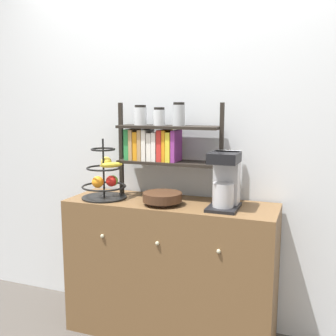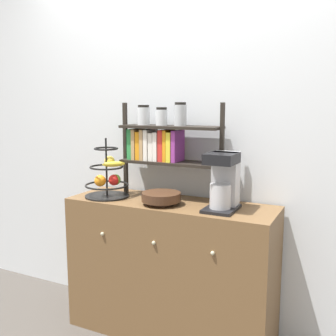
{
  "view_description": "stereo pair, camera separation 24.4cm",
  "coord_description": "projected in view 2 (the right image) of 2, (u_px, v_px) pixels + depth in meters",
  "views": [
    {
      "loc": [
        0.82,
        -2.04,
        1.49
      ],
      "look_at": [
        -0.02,
        0.22,
        1.11
      ],
      "focal_mm": 42.0,
      "sensor_mm": 36.0,
      "label": 1
    },
    {
      "loc": [
        1.05,
        -1.95,
        1.49
      ],
      "look_at": [
        -0.02,
        0.22,
        1.11
      ],
      "focal_mm": 42.0,
      "sensor_mm": 36.0,
      "label": 2
    }
  ],
  "objects": [
    {
      "name": "fruit_stand",
      "position": [
        108.0,
        178.0,
        2.59
      ],
      "size": [
        0.29,
        0.29,
        0.39
      ],
      "color": "black",
      "rests_on": "sideboard"
    },
    {
      "name": "sideboard",
      "position": [
        170.0,
        269.0,
        2.54
      ],
      "size": [
        1.33,
        0.45,
        0.89
      ],
      "color": "brown",
      "rests_on": "ground_plane"
    },
    {
      "name": "wooden_bowl",
      "position": [
        161.0,
        197.0,
        2.4
      ],
      "size": [
        0.24,
        0.24,
        0.08
      ],
      "color": "#422819",
      "rests_on": "sideboard"
    },
    {
      "name": "coffee_maker",
      "position": [
        223.0,
        181.0,
        2.28
      ],
      "size": [
        0.17,
        0.25,
        0.34
      ],
      "color": "black",
      "rests_on": "sideboard"
    },
    {
      "name": "shelf_hutch",
      "position": [
        161.0,
        141.0,
        2.56
      ],
      "size": [
        0.71,
        0.2,
        0.62
      ],
      "color": "black",
      "rests_on": "sideboard"
    },
    {
      "name": "wall_back",
      "position": [
        187.0,
        134.0,
        2.63
      ],
      "size": [
        7.0,
        0.05,
        2.6
      ],
      "primitive_type": "cube",
      "color": "silver",
      "rests_on": "ground_plane"
    }
  ]
}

